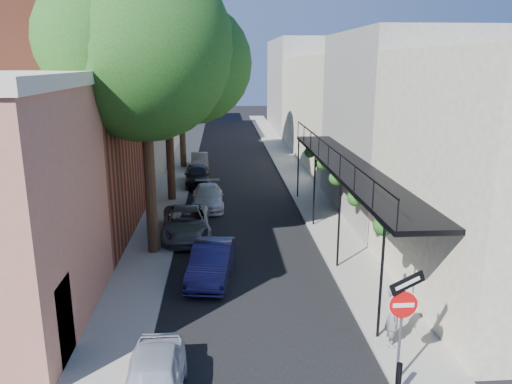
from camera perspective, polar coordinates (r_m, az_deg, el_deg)
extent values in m
cube|color=black|center=(39.97, -2.51, 3.73)|extent=(6.00, 64.00, 0.01)
cube|color=gray|center=(40.06, -8.25, 3.70)|extent=(2.00, 64.00, 0.12)
cube|color=gray|center=(40.25, 3.20, 3.88)|extent=(2.00, 64.00, 0.12)
cube|color=beige|center=(13.97, -21.11, -13.57)|extent=(0.10, 1.20, 2.20)
cube|color=brown|center=(24.98, -25.54, 9.64)|extent=(10.00, 12.00, 12.00)
cube|color=gray|center=(23.59, -14.38, 15.25)|extent=(0.06, 7.00, 4.00)
cube|color=gray|center=(36.27, -16.97, 9.17)|extent=(8.00, 12.00, 9.00)
cube|color=beige|center=(49.95, -13.47, 11.32)|extent=(8.00, 16.00, 10.00)
cube|color=#B9755F|center=(63.84, -11.40, 11.17)|extent=(8.00, 12.00, 8.00)
cube|color=gray|center=(26.38, 18.41, 7.23)|extent=(8.00, 10.00, 9.00)
cube|color=beige|center=(40.64, 10.39, 9.38)|extent=(8.00, 20.00, 8.00)
cube|color=gray|center=(58.15, 6.05, 12.05)|extent=(8.00, 16.00, 10.00)
cube|color=black|center=(20.33, 10.85, 2.83)|extent=(2.00, 16.00, 0.15)
cube|color=black|center=(19.95, 8.32, 5.29)|extent=(0.05, 16.00, 0.05)
cylinder|color=black|center=(14.18, 14.11, -9.80)|extent=(0.08, 0.08, 3.40)
cylinder|color=black|center=(28.16, 4.84, 2.80)|extent=(0.08, 0.08, 3.40)
sphere|color=#1B4714|center=(14.71, 14.34, -3.73)|extent=(0.60, 0.60, 0.60)
sphere|color=#1B4714|center=(20.28, 9.15, 1.58)|extent=(0.60, 0.60, 0.60)
sphere|color=#1B4714|center=(26.04, 6.22, 4.57)|extent=(0.60, 0.60, 0.60)
cylinder|color=#595B60|center=(12.62, 16.18, -15.02)|extent=(0.07, 0.07, 2.90)
cylinder|color=red|center=(12.26, 16.48, -12.26)|extent=(0.66, 0.04, 0.66)
cube|color=white|center=(12.23, 16.53, -12.32)|extent=(0.50, 0.02, 0.10)
cylinder|color=white|center=(12.27, 16.44, -12.22)|extent=(0.70, 0.02, 0.70)
cube|color=black|center=(12.03, 16.91, -9.92)|extent=(0.89, 0.15, 0.58)
cube|color=white|center=(12.01, 16.96, -9.98)|extent=(0.60, 0.10, 0.31)
cylinder|color=black|center=(12.66, 15.99, -19.85)|extent=(0.14, 0.14, 0.80)
cylinder|color=#352015|center=(19.87, -12.10, 2.49)|extent=(0.44, 0.44, 7.00)
sphere|color=#1B4714|center=(19.45, -12.83, 15.62)|extent=(6.80, 6.80, 6.80)
sphere|color=#1B4714|center=(20.29, -7.41, 14.39)|extent=(4.76, 4.76, 4.76)
cylinder|color=#352015|center=(27.74, -9.82, 5.27)|extent=(0.44, 0.44, 6.30)
sphere|color=#1B4714|center=(27.38, -10.19, 13.65)|extent=(6.00, 6.00, 6.00)
sphere|color=#1B4714|center=(28.18, -6.85, 12.78)|extent=(4.20, 4.20, 4.20)
cylinder|color=#352015|center=(36.55, -8.48, 8.38)|extent=(0.44, 0.44, 7.35)
sphere|color=#1B4714|center=(36.35, -8.76, 15.80)|extent=(7.00, 7.00, 7.00)
sphere|color=#1B4714|center=(37.30, -5.83, 15.09)|extent=(4.90, 4.90, 4.90)
imported|color=#B3B9C7|center=(12.23, -11.68, -20.51)|extent=(1.44, 3.49, 1.18)
imported|color=#161441|center=(18.08, -5.09, -7.95)|extent=(1.84, 4.04, 1.28)
imported|color=#54575B|center=(22.40, -7.97, -3.54)|extent=(2.39, 4.70, 1.27)
imported|color=silver|center=(26.76, -5.52, -0.56)|extent=(1.75, 4.05, 1.16)
imported|color=black|center=(31.58, -6.73, 1.92)|extent=(1.77, 3.98, 1.33)
imported|color=slate|center=(36.55, -6.46, 3.52)|extent=(1.40, 3.53, 1.14)
imported|color=slate|center=(14.27, 15.44, -13.47)|extent=(0.55, 0.70, 1.71)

